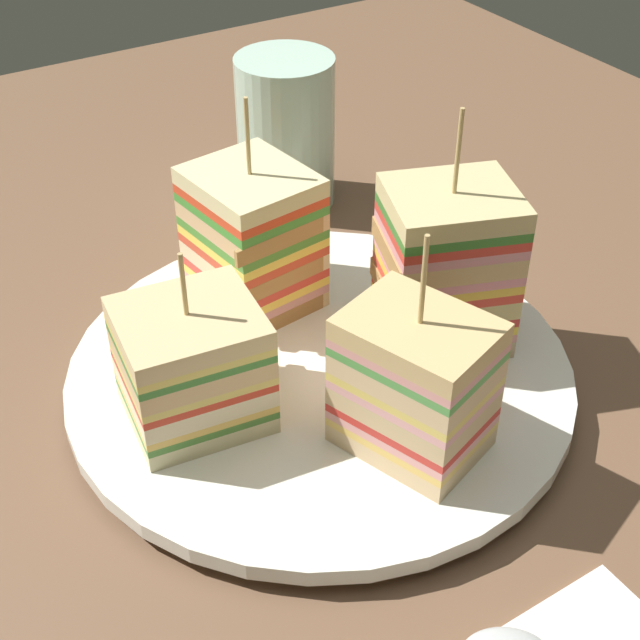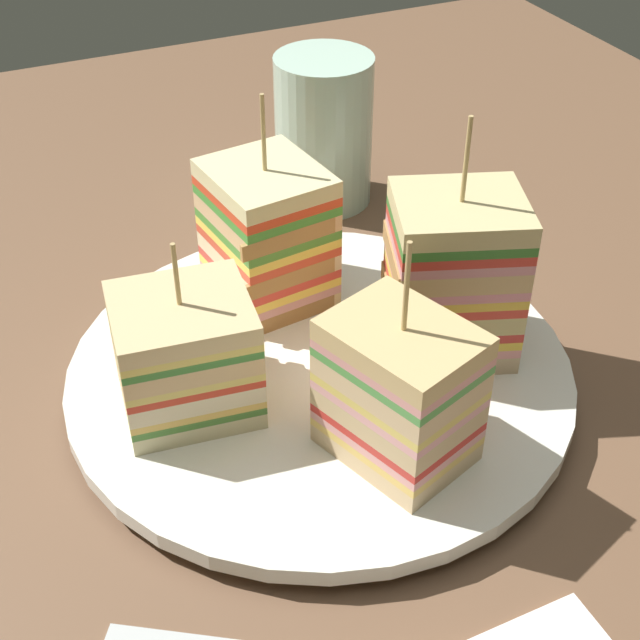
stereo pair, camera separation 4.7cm
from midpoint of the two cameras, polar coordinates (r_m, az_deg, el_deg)
The scene contains 7 objects.
ground_plane at distance 50.12cm, azimuth 2.67°, elevation -5.15°, with size 104.38×94.34×1.80cm, color brown.
plate at distance 48.86cm, azimuth 2.73°, elevation -3.51°, with size 26.84×26.84×1.66cm.
sandwich_wedge_0 at distance 51.19cm, azimuth -0.84°, elevation 5.24°, with size 7.28×6.56×12.44cm.
sandwich_wedge_1 at distance 44.43cm, azimuth -5.47°, elevation -2.22°, with size 6.69×7.27×9.53cm.
sandwich_wedge_2 at distance 41.75cm, azimuth 8.13°, elevation -4.61°, with size 7.87×6.87×11.71cm.
sandwich_wedge_3 at distance 48.00cm, azimuth 11.10°, elevation 2.60°, with size 7.55×8.12×13.42cm.
drinking_glass at distance 64.27cm, azimuth 2.34°, elevation 11.09°, with size 6.75×6.75×10.50cm.
Camera 2 is at (-33.71, 15.23, 33.00)cm, focal length 51.04 mm.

